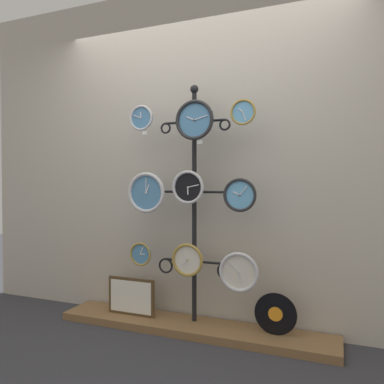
{
  "coord_description": "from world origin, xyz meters",
  "views": [
    {
      "loc": [
        1.06,
        -2.34,
        1.16
      ],
      "look_at": [
        0.0,
        0.36,
        1.09
      ],
      "focal_mm": 35.0,
      "sensor_mm": 36.0,
      "label": 1
    }
  ],
  "objects": [
    {
      "name": "display_stand",
      "position": [
        0.0,
        0.41,
        0.6
      ],
      "size": [
        0.7,
        0.4,
        1.92
      ],
      "color": "black",
      "rests_on": "ground_plane"
    },
    {
      "name": "low_shelf",
      "position": [
        0.0,
        0.35,
        0.03
      ],
      "size": [
        2.2,
        0.36,
        0.06
      ],
      "color": "brown",
      "rests_on": "ground_plane"
    },
    {
      "name": "clock_middle_left",
      "position": [
        -0.36,
        0.29,
        1.08
      ],
      "size": [
        0.33,
        0.04,
        0.33
      ],
      "color": "#4C84B2"
    },
    {
      "name": "clock_bottom_right",
      "position": [
        0.39,
        0.32,
        0.5
      ],
      "size": [
        0.3,
        0.04,
        0.3
      ],
      "color": "silver"
    },
    {
      "name": "shop_wall",
      "position": [
        0.0,
        0.57,
        1.4
      ],
      "size": [
        4.4,
        0.04,
        2.8
      ],
      "color": "#BCB2A3",
      "rests_on": "ground_plane"
    },
    {
      "name": "clock_top_center",
      "position": [
        0.05,
        0.29,
        1.63
      ],
      "size": [
        0.31,
        0.04,
        0.31
      ],
      "color": "#4C84B2"
    },
    {
      "name": "ground_plane",
      "position": [
        0.0,
        0.0,
        0.0
      ],
      "size": [
        12.0,
        12.0,
        0.0
      ],
      "primitive_type": "plane",
      "color": "#333338"
    },
    {
      "name": "vinyl_record",
      "position": [
        0.64,
        0.36,
        0.21
      ],
      "size": [
        0.31,
        0.01,
        0.31
      ],
      "color": "black",
      "rests_on": "low_shelf"
    },
    {
      "name": "clock_top_left",
      "position": [
        -0.43,
        0.33,
        1.68
      ],
      "size": [
        0.21,
        0.04,
        0.21
      ],
      "color": "#4C84B2"
    },
    {
      "name": "picture_frame",
      "position": [
        -0.53,
        0.34,
        0.21
      ],
      "size": [
        0.42,
        0.02,
        0.31
      ],
      "color": "#4C381E",
      "rests_on": "low_shelf"
    },
    {
      "name": "clock_bottom_center",
      "position": [
        -0.02,
        0.31,
        0.57
      ],
      "size": [
        0.26,
        0.04,
        0.26
      ],
      "color": "silver"
    },
    {
      "name": "clock_middle_right",
      "position": [
        0.39,
        0.33,
        1.07
      ],
      "size": [
        0.25,
        0.04,
        0.25
      ],
      "color": "#60A8DB"
    },
    {
      "name": "clock_top_right",
      "position": [
        0.41,
        0.32,
        1.67
      ],
      "size": [
        0.19,
        0.04,
        0.19
      ],
      "color": "#60A8DB"
    },
    {
      "name": "clock_middle_center",
      "position": [
        -0.02,
        0.32,
        1.12
      ],
      "size": [
        0.26,
        0.04,
        0.26
      ],
      "color": "black"
    },
    {
      "name": "price_tag_upper",
      "position": [
        -0.4,
        0.32,
        1.56
      ],
      "size": [
        0.04,
        0.0,
        0.03
      ],
      "color": "white"
    },
    {
      "name": "clock_bottom_left",
      "position": [
        -0.43,
        0.31,
        0.58
      ],
      "size": [
        0.19,
        0.04,
        0.19
      ],
      "color": "#4C84B2"
    },
    {
      "name": "price_tag_mid",
      "position": [
        0.09,
        0.29,
        1.46
      ],
      "size": [
        0.04,
        0.0,
        0.03
      ],
      "color": "white"
    }
  ]
}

